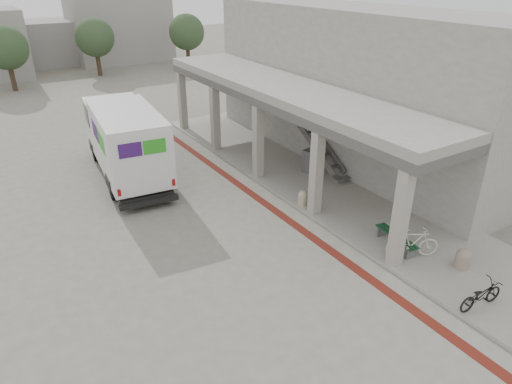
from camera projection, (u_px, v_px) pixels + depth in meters
ground at (276, 235)px, 16.16m from camera, size 120.00×120.00×0.00m
bike_lane_stripe at (268, 206)px, 18.15m from camera, size 0.35×40.00×0.01m
sidewalk at (359, 206)px, 18.05m from camera, size 4.40×28.00×0.12m
transit_building at (343, 89)px, 21.33m from camera, size 7.60×17.00×7.00m
distant_backdrop at (23, 39)px, 40.78m from camera, size 28.00×10.00×6.50m
tree_left at (6, 48)px, 33.57m from camera, size 3.20×3.20×4.80m
tree_mid at (95, 38)px, 38.43m from camera, size 3.20×3.20×4.80m
tree_right at (187, 32)px, 41.50m from camera, size 3.20×3.20×4.80m
fedex_truck at (125, 140)px, 20.00m from camera, size 3.14×7.83×3.25m
bench at (396, 239)px, 15.18m from camera, size 0.64×1.82×0.42m
bollard_near at (463, 258)px, 14.09m from camera, size 0.45×0.45×0.67m
bollard_far at (303, 197)px, 17.89m from camera, size 0.40×0.40×0.60m
utility_cabinet at (311, 162)px, 20.60m from camera, size 0.61×0.73×1.05m
bicycle_black at (481, 295)px, 12.43m from camera, size 1.56×0.68×0.79m
bicycle_cream at (413, 243)px, 14.57m from camera, size 1.71×1.28×1.02m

